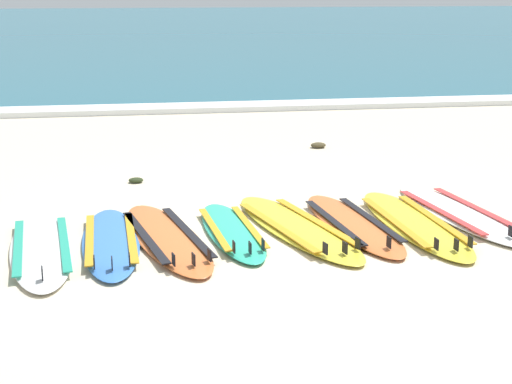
{
  "coord_description": "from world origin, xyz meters",
  "views": [
    {
      "loc": [
        -1.44,
        -7.74,
        2.55
      ],
      "look_at": [
        -0.1,
        0.63,
        0.25
      ],
      "focal_mm": 54.75,
      "sensor_mm": 36.0,
      "label": 1
    }
  ],
  "objects_px": {
    "surfboard_3": "(232,231)",
    "surfboard_6": "(414,223)",
    "surfboard_2": "(167,237)",
    "surfboard_4": "(297,227)",
    "surfboard_1": "(111,241)",
    "surfboard_0": "(42,248)",
    "surfboard_5": "(352,223)",
    "surfboard_7": "(458,213)"
  },
  "relations": [
    {
      "from": "surfboard_3",
      "to": "surfboard_5",
      "type": "bearing_deg",
      "value": 2.27
    },
    {
      "from": "surfboard_1",
      "to": "surfboard_3",
      "type": "distance_m",
      "value": 1.25
    },
    {
      "from": "surfboard_2",
      "to": "surfboard_7",
      "type": "bearing_deg",
      "value": 5.98
    },
    {
      "from": "surfboard_0",
      "to": "surfboard_3",
      "type": "xyz_separation_m",
      "value": [
        1.9,
        0.24,
        0.0
      ]
    },
    {
      "from": "surfboard_0",
      "to": "surfboard_1",
      "type": "bearing_deg",
      "value": 9.0
    },
    {
      "from": "surfboard_1",
      "to": "surfboard_4",
      "type": "bearing_deg",
      "value": 4.88
    },
    {
      "from": "surfboard_0",
      "to": "surfboard_2",
      "type": "xyz_separation_m",
      "value": [
        1.22,
        0.15,
        0.0
      ]
    },
    {
      "from": "surfboard_5",
      "to": "surfboard_0",
      "type": "bearing_deg",
      "value": -174.74
    },
    {
      "from": "surfboard_1",
      "to": "surfboard_3",
      "type": "bearing_deg",
      "value": 6.39
    },
    {
      "from": "surfboard_1",
      "to": "surfboard_6",
      "type": "height_order",
      "value": "same"
    },
    {
      "from": "surfboard_2",
      "to": "surfboard_5",
      "type": "bearing_deg",
      "value": 4.27
    },
    {
      "from": "surfboard_4",
      "to": "surfboard_5",
      "type": "height_order",
      "value": "same"
    },
    {
      "from": "surfboard_0",
      "to": "surfboard_7",
      "type": "relative_size",
      "value": 0.95
    },
    {
      "from": "surfboard_1",
      "to": "surfboard_0",
      "type": "bearing_deg",
      "value": -171.0
    },
    {
      "from": "surfboard_7",
      "to": "surfboard_4",
      "type": "bearing_deg",
      "value": -173.38
    },
    {
      "from": "surfboard_4",
      "to": "surfboard_7",
      "type": "bearing_deg",
      "value": 6.62
    },
    {
      "from": "surfboard_2",
      "to": "surfboard_5",
      "type": "relative_size",
      "value": 1.06
    },
    {
      "from": "surfboard_0",
      "to": "surfboard_5",
      "type": "height_order",
      "value": "same"
    },
    {
      "from": "surfboard_1",
      "to": "surfboard_7",
      "type": "xyz_separation_m",
      "value": [
        3.83,
        0.39,
        -0.0
      ]
    },
    {
      "from": "surfboard_1",
      "to": "surfboard_2",
      "type": "distance_m",
      "value": 0.56
    },
    {
      "from": "surfboard_1",
      "to": "surfboard_7",
      "type": "height_order",
      "value": "same"
    },
    {
      "from": "surfboard_1",
      "to": "surfboard_2",
      "type": "xyz_separation_m",
      "value": [
        0.56,
        0.04,
        -0.0
      ]
    },
    {
      "from": "surfboard_3",
      "to": "surfboard_7",
      "type": "relative_size",
      "value": 0.82
    },
    {
      "from": "surfboard_7",
      "to": "surfboard_3",
      "type": "bearing_deg",
      "value": -174.57
    },
    {
      "from": "surfboard_3",
      "to": "surfboard_6",
      "type": "bearing_deg",
      "value": -1.01
    },
    {
      "from": "surfboard_3",
      "to": "surfboard_6",
      "type": "distance_m",
      "value": 1.97
    },
    {
      "from": "surfboard_2",
      "to": "surfboard_3",
      "type": "distance_m",
      "value": 0.69
    },
    {
      "from": "surfboard_1",
      "to": "surfboard_7",
      "type": "bearing_deg",
      "value": 5.74
    },
    {
      "from": "surfboard_7",
      "to": "surfboard_1",
      "type": "bearing_deg",
      "value": -174.26
    },
    {
      "from": "surfboard_4",
      "to": "surfboard_5",
      "type": "distance_m",
      "value": 0.62
    },
    {
      "from": "surfboard_2",
      "to": "surfboard_4",
      "type": "xyz_separation_m",
      "value": [
        1.37,
        0.12,
        -0.0
      ]
    },
    {
      "from": "surfboard_2",
      "to": "surfboard_4",
      "type": "relative_size",
      "value": 0.96
    },
    {
      "from": "surfboard_6",
      "to": "surfboard_1",
      "type": "bearing_deg",
      "value": -178.14
    },
    {
      "from": "surfboard_5",
      "to": "surfboard_7",
      "type": "height_order",
      "value": "same"
    },
    {
      "from": "surfboard_0",
      "to": "surfboard_6",
      "type": "xyz_separation_m",
      "value": [
        3.87,
        0.21,
        0.0
      ]
    },
    {
      "from": "surfboard_4",
      "to": "surfboard_2",
      "type": "bearing_deg",
      "value": -174.89
    },
    {
      "from": "surfboard_2",
      "to": "surfboard_4",
      "type": "bearing_deg",
      "value": 5.11
    },
    {
      "from": "surfboard_0",
      "to": "surfboard_1",
      "type": "height_order",
      "value": "same"
    },
    {
      "from": "surfboard_5",
      "to": "surfboard_7",
      "type": "distance_m",
      "value": 1.3
    },
    {
      "from": "surfboard_0",
      "to": "surfboard_1",
      "type": "xyz_separation_m",
      "value": [
        0.66,
        0.1,
        0.0
      ]
    },
    {
      "from": "surfboard_0",
      "to": "surfboard_1",
      "type": "distance_m",
      "value": 0.67
    },
    {
      "from": "surfboard_0",
      "to": "surfboard_6",
      "type": "height_order",
      "value": "same"
    }
  ]
}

